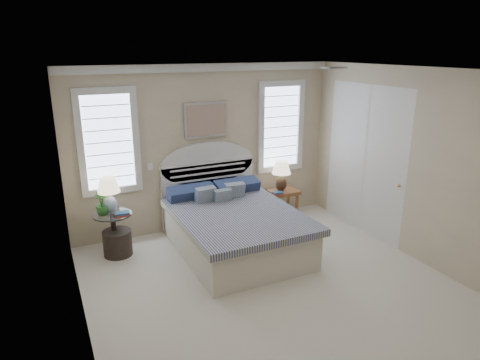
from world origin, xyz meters
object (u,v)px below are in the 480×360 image
(nightstand_right, at_px, (283,198))
(lamp_left, at_px, (109,191))
(side_table_left, at_px, (114,229))
(floor_pot, at_px, (118,243))
(lamp_right, at_px, (281,173))
(bed, at_px, (233,224))

(nightstand_right, height_order, lamp_left, lamp_left)
(side_table_left, height_order, floor_pot, side_table_left)
(lamp_right, bearing_deg, bed, -150.72)
(nightstand_right, relative_size, lamp_left, 0.99)
(nightstand_right, bearing_deg, lamp_left, -179.54)
(bed, relative_size, side_table_left, 3.61)
(floor_pot, bearing_deg, lamp_left, 102.75)
(bed, xyz_separation_m, side_table_left, (-1.65, 0.59, 0.00))
(bed, bearing_deg, lamp_left, 158.04)
(nightstand_right, height_order, lamp_right, lamp_right)
(bed, height_order, floor_pot, bed)
(floor_pot, distance_m, lamp_right, 2.97)
(nightstand_right, bearing_deg, lamp_right, 161.75)
(lamp_right, bearing_deg, lamp_left, -179.27)
(side_table_left, bearing_deg, bed, -19.74)
(bed, relative_size, nightstand_right, 4.29)
(lamp_left, xyz_separation_m, lamp_right, (2.92, 0.04, -0.10))
(side_table_left, relative_size, lamp_right, 1.17)
(nightstand_right, xyz_separation_m, lamp_left, (-2.96, -0.02, 0.57))
(lamp_right, bearing_deg, floor_pot, -176.31)
(nightstand_right, bearing_deg, floor_pot, -176.63)
(side_table_left, xyz_separation_m, floor_pot, (0.03, -0.07, -0.20))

